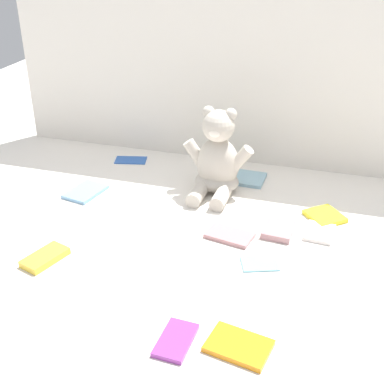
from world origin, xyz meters
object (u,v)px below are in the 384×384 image
book_case_2 (260,263)px  book_case_7 (250,179)px  book_case_5 (229,235)px  book_case_11 (45,257)px  book_case_4 (325,216)px  teddy_bear (217,161)px  book_case_10 (86,192)px  book_case_1 (239,346)px  book_case_8 (215,160)px  book_case_9 (131,160)px  book_case_3 (279,230)px  book_case_0 (176,340)px  book_case_6 (319,232)px

book_case_2 → book_case_7: 0.49m
book_case_5 → book_case_11: bearing=-49.5°
book_case_4 → book_case_11: 0.82m
book_case_4 → book_case_5: 0.31m
book_case_7 → book_case_11: 0.76m
book_case_5 → book_case_11: 0.51m
teddy_bear → book_case_2: teddy_bear is taller
book_case_7 → book_case_10: same height
book_case_1 → book_case_10: bearing=-120.0°
book_case_8 → book_case_9: 0.33m
book_case_2 → book_case_4: 0.33m
book_case_3 → book_case_8: (-0.28, 0.34, 0.04)m
book_case_9 → book_case_11: 0.66m
book_case_2 → book_case_8: 0.57m
book_case_1 → book_case_0: bearing=-70.4°
book_case_11 → book_case_0: bearing=174.5°
book_case_1 → book_case_7: bearing=-160.4°
book_case_4 → book_case_0: bearing=26.6°
book_case_2 → book_case_10: 0.66m
teddy_bear → book_case_7: bearing=49.8°
book_case_4 → book_case_8: book_case_8 is taller
book_case_3 → book_case_10: book_case_3 is taller
book_case_4 → teddy_bear: bearing=-52.7°
book_case_10 → book_case_2: bearing=171.3°
book_case_5 → book_case_8: (-0.15, 0.41, 0.04)m
book_case_2 → book_case_5: (-0.11, 0.10, 0.00)m
teddy_bear → book_case_3: bearing=-39.3°
book_case_5 → book_case_7: size_ratio=1.16×
book_case_7 → book_case_8: 0.14m
book_case_2 → book_case_4: book_case_4 is taller
book_case_1 → book_case_4: size_ratio=1.30×
book_case_11 → book_case_6: bearing=-135.8°
book_case_6 → book_case_9: size_ratio=0.90×
book_case_0 → book_case_9: bearing=-58.6°
teddy_bear → book_case_2: bearing=-59.0°
book_case_8 → book_case_0: bearing=-85.4°
teddy_bear → book_case_7: (0.09, 0.10, -0.10)m
book_case_6 → book_case_9: (-0.72, 0.32, -0.00)m
book_case_8 → book_case_9: (-0.33, 0.00, -0.04)m
book_case_7 → book_case_8: bearing=-12.3°
book_case_1 → book_case_3: size_ratio=1.28×
book_case_6 → book_case_11: size_ratio=0.85×
book_case_11 → book_case_2: bearing=-147.2°
teddy_bear → book_case_11: (-0.34, -0.52, -0.10)m
teddy_bear → book_case_7: 0.17m
book_case_1 → book_case_11: (-0.56, 0.16, 0.00)m
teddy_bear → book_case_3: (0.24, -0.20, -0.10)m
book_case_9 → book_case_8: bearing=76.4°
book_case_7 → book_case_11: book_case_11 is taller
book_case_3 → book_case_7: (-0.14, 0.31, -0.00)m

